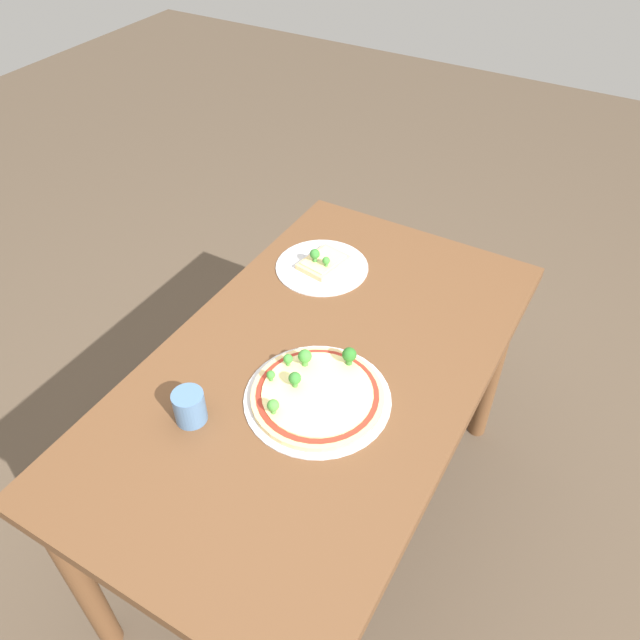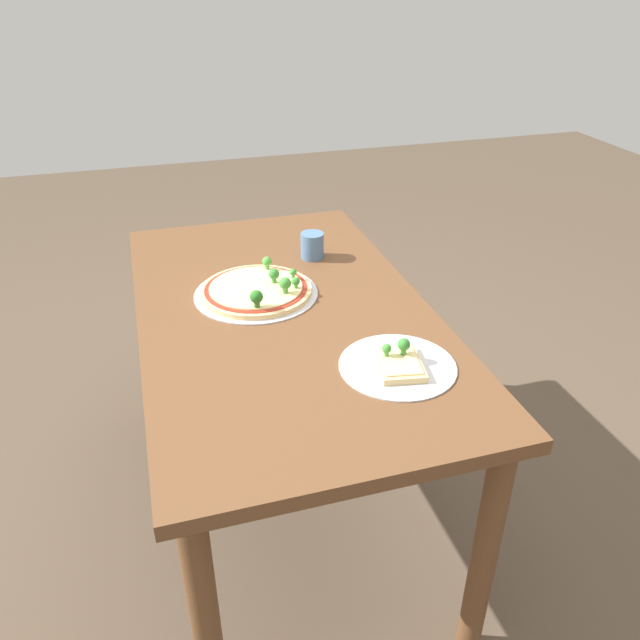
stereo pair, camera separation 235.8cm
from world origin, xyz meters
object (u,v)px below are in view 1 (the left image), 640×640
Objects in this scene: dining_table at (318,390)px; drinking_cup at (190,407)px; pizza_tray_whole at (317,394)px; pizza_tray_slice at (322,264)px.

dining_table is 16.49× the size of drinking_cup.
pizza_tray_whole reaches higher than pizza_tray_slice.
pizza_tray_slice is at bearing -177.84° from drinking_cup.
pizza_tray_slice is (-0.44, -0.24, -0.00)m from pizza_tray_whole.
pizza_tray_whole is at bearing 132.16° from drinking_cup.
dining_table is 0.15m from pizza_tray_whole.
dining_table is 4.91× the size of pizza_tray_slice.
pizza_tray_whole is 4.27× the size of drinking_cup.
pizza_tray_whole is (0.09, 0.05, 0.11)m from dining_table.
pizza_tray_whole reaches higher than dining_table.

